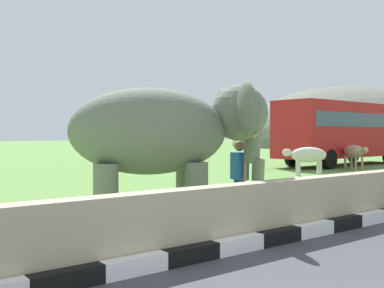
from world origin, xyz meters
TOP-DOWN VIEW (x-y plane):
  - striped_curb at (-0.35, 3.85)m, footprint 16.20×0.20m
  - barrier_parapet at (2.00, 4.15)m, footprint 28.00×0.36m
  - elephant at (1.39, 6.30)m, footprint 4.03×3.24m
  - person_handler at (3.01, 5.95)m, footprint 0.33×0.63m
  - bus_red at (18.87, 14.22)m, footprint 9.88×3.02m
  - cow_near at (11.92, 11.19)m, footprint 1.77×1.46m
  - cow_mid at (16.76, 12.11)m, footprint 1.14×1.90m
  - hill_east at (55.00, 37.79)m, footprint 37.13×29.71m

SIDE VIEW (x-z plane):
  - hill_east at x=55.00m, z-range -8.55..8.55m
  - striped_curb at x=-0.35m, z-range 0.00..0.24m
  - barrier_parapet at x=2.00m, z-range 0.00..1.00m
  - cow_near at x=11.92m, z-range 0.26..1.48m
  - cow_mid at x=16.76m, z-range 0.26..1.48m
  - person_handler at x=3.01m, z-range 0.10..1.75m
  - elephant at x=1.39m, z-range 0.41..3.22m
  - bus_red at x=18.87m, z-range 0.33..3.83m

